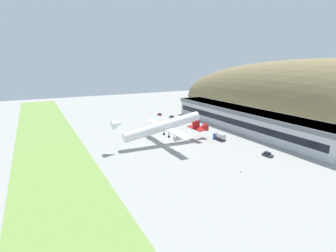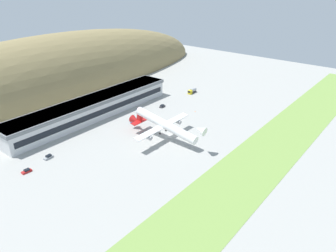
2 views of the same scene
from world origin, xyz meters
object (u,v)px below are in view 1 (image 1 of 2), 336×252
cargo_airplane (165,127)px  service_car_2 (172,117)px  service_car_0 (160,114)px  box_truck (220,137)px  traffic_cone_0 (241,172)px  service_car_1 (268,155)px  terminal_building (244,118)px

cargo_airplane → service_car_2: size_ratio=10.12×
service_car_0 → box_truck: 67.25m
service_car_2 → box_truck: (54.74, -3.41, 0.85)m
box_truck → traffic_cone_0: bearing=-27.8°
cargo_airplane → service_car_2: 57.00m
service_car_1 → traffic_cone_0: bearing=-71.2°
box_truck → traffic_cone_0: size_ratio=12.07×
service_car_2 → cargo_airplane: bearing=-31.6°
cargo_airplane → service_car_1: bearing=40.9°
cargo_airplane → box_truck: cargo_airplane is taller
terminal_building → cargo_airplane: cargo_airplane is taller
terminal_building → service_car_0: (-56.73, -24.42, -5.84)m
terminal_building → service_car_1: 43.74m
service_car_0 → traffic_cone_0: service_car_0 is taller
terminal_building → cargo_airplane: 51.28m
service_car_2 → traffic_cone_0: bearing=-13.5°
cargo_airplane → service_car_1: 44.77m
service_car_2 → box_truck: 54.85m
service_car_0 → service_car_1: size_ratio=0.98×
service_car_1 → box_truck: 26.90m
cargo_airplane → traffic_cone_0: size_ratio=82.16×
service_car_1 → terminal_building: bearing=149.2°
service_car_1 → service_car_2: bearing=179.5°
terminal_building → box_truck: 27.46m
cargo_airplane → service_car_0: cargo_airplane is taller
cargo_airplane → service_car_0: (-60.63, 26.68, -7.55)m
box_truck → service_car_2: bearing=176.4°
service_car_1 → service_car_2: 81.49m
terminal_building → box_truck: bearing=-67.1°
terminal_building → service_car_2: (-44.23, -21.48, -5.74)m
service_car_0 → traffic_cone_0: (100.94, -18.25, -0.31)m
service_car_0 → service_car_2: size_ratio=0.91×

